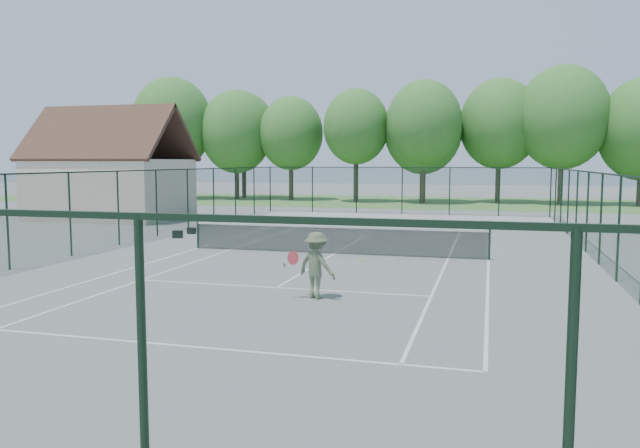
{
  "coord_description": "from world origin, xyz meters",
  "views": [
    {
      "loc": [
        5.49,
        -22.03,
        3.4
      ],
      "look_at": [
        0.0,
        -2.0,
        1.3
      ],
      "focal_mm": 35.0,
      "sensor_mm": 36.0,
      "label": 1
    }
  ],
  "objects": [
    {
      "name": "sports_bag_a",
      "position": [
        -7.86,
        2.76,
        0.17
      ],
      "size": [
        0.47,
        0.34,
        0.34
      ],
      "primitive_type": "cube",
      "rotation": [
        0.0,
        0.0,
        0.23
      ],
      "color": "black",
      "rests_on": "ground"
    },
    {
      "name": "fence_enclosure",
      "position": [
        0.0,
        0.0,
        1.56
      ],
      "size": [
        18.05,
        36.05,
        3.02
      ],
      "color": "#1B3A24",
      "rests_on": "ground"
    },
    {
      "name": "tree_line_far",
      "position": [
        0.0,
        30.0,
        5.99
      ],
      "size": [
        39.4,
        6.4,
        9.7
      ],
      "color": "#3A2B1C",
      "rests_on": "ground"
    },
    {
      "name": "grass_far",
      "position": [
        0.0,
        30.0,
        0.01
      ],
      "size": [
        80.0,
        16.0,
        0.01
      ],
      "primitive_type": "cube",
      "color": "#54883E",
      "rests_on": "ground"
    },
    {
      "name": "tennis_net",
      "position": [
        0.0,
        0.0,
        0.58
      ],
      "size": [
        11.08,
        0.08,
        1.1
      ],
      "color": "black",
      "rests_on": "ground"
    },
    {
      "name": "sports_bag_b",
      "position": [
        -7.99,
        4.35,
        0.15
      ],
      "size": [
        0.42,
        0.31,
        0.3
      ],
      "primitive_type": "cube",
      "rotation": [
        0.0,
        0.0,
        -0.22
      ],
      "color": "black",
      "rests_on": "ground"
    },
    {
      "name": "utility_building",
      "position": [
        -16.0,
        10.0,
        3.12
      ],
      "size": [
        8.6,
        6.27,
        6.63
      ],
      "color": "beige",
      "rests_on": "ground"
    },
    {
      "name": "court_lines",
      "position": [
        0.0,
        0.0,
        0.0
      ],
      "size": [
        11.05,
        23.85,
        0.01
      ],
      "color": "white",
      "rests_on": "ground"
    },
    {
      "name": "ground",
      "position": [
        0.0,
        0.0,
        0.0
      ],
      "size": [
        140.0,
        140.0,
        0.0
      ],
      "primitive_type": "plane",
      "color": "gray",
      "rests_on": "ground"
    },
    {
      "name": "tennis_player",
      "position": [
        1.38,
        -7.35,
        0.83
      ],
      "size": [
        1.98,
        1.0,
        1.66
      ],
      "color": "#5B6246",
      "rests_on": "ground"
    }
  ]
}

